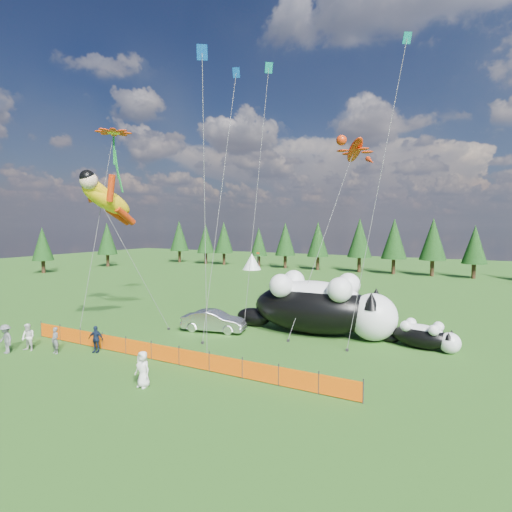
# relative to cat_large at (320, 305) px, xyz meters

# --- Properties ---
(ground) EXTENTS (160.00, 160.00, 0.00)m
(ground) POSITION_rel_cat_large_xyz_m (-5.74, -6.71, -2.03)
(ground) COLOR #0E3B0A
(ground) RESTS_ON ground
(safety_fence) EXTENTS (22.06, 0.06, 1.10)m
(safety_fence) POSITION_rel_cat_large_xyz_m (-5.74, -9.71, -1.53)
(safety_fence) COLOR #262626
(safety_fence) RESTS_ON ground
(tree_line) EXTENTS (90.00, 4.00, 8.00)m
(tree_line) POSITION_rel_cat_large_xyz_m (-5.74, 38.29, 1.97)
(tree_line) COLOR black
(tree_line) RESTS_ON ground
(festival_tents) EXTENTS (50.00, 3.20, 2.80)m
(festival_tents) POSITION_rel_cat_large_xyz_m (5.26, 33.29, -0.63)
(festival_tents) COLOR white
(festival_tents) RESTS_ON ground
(cat_large) EXTENTS (11.84, 4.51, 4.27)m
(cat_large) POSITION_rel_cat_large_xyz_m (0.00, 0.00, 0.00)
(cat_large) COLOR black
(cat_large) RESTS_ON ground
(cat_small) EXTENTS (4.72, 2.28, 1.71)m
(cat_small) POSITION_rel_cat_large_xyz_m (6.83, -0.19, -1.22)
(cat_small) COLOR black
(cat_small) RESTS_ON ground
(car) EXTENTS (4.85, 2.61, 1.52)m
(car) POSITION_rel_cat_large_xyz_m (-7.01, -2.97, -1.27)
(car) COLOR silver
(car) RESTS_ON ground
(spectator_a) EXTENTS (0.62, 0.44, 1.59)m
(spectator_a) POSITION_rel_cat_large_xyz_m (-12.56, -11.60, -1.24)
(spectator_a) COLOR slate
(spectator_a) RESTS_ON ground
(spectator_b) EXTENTS (0.87, 0.58, 1.68)m
(spectator_b) POSITION_rel_cat_large_xyz_m (-14.47, -12.05, -1.19)
(spectator_b) COLOR silver
(spectator_b) RESTS_ON ground
(spectator_c) EXTENTS (1.05, 0.75, 1.63)m
(spectator_c) POSITION_rel_cat_large_xyz_m (-10.60, -10.31, -1.22)
(spectator_c) COLOR #141F38
(spectator_c) RESTS_ON ground
(spectator_d) EXTENTS (1.17, 0.65, 1.75)m
(spectator_d) POSITION_rel_cat_large_xyz_m (-15.22, -12.97, -1.15)
(spectator_d) COLOR slate
(spectator_d) RESTS_ON ground
(spectator_e) EXTENTS (0.87, 0.60, 1.73)m
(spectator_e) POSITION_rel_cat_large_xyz_m (-4.37, -12.84, -1.17)
(spectator_e) COLOR silver
(spectator_e) RESTS_ON ground
(superhero_kite) EXTENTS (6.18, 5.13, 12.03)m
(superhero_kite) POSITION_rel_cat_large_xyz_m (-13.90, -6.24, 7.46)
(superhero_kite) COLOR yellow
(superhero_kite) RESTS_ON ground
(gecko_kite) EXTENTS (4.80, 11.81, 16.22)m
(gecko_kite) POSITION_rel_cat_large_xyz_m (0.69, 5.93, 11.63)
(gecko_kite) COLOR red
(gecko_kite) RESTS_ON ground
(flower_kite) EXTENTS (3.89, 7.16, 15.86)m
(flower_kite) POSITION_rel_cat_large_xyz_m (-15.60, -3.92, 12.64)
(flower_kite) COLOR red
(flower_kite) RESTS_ON ground
(diamond_kite_a) EXTENTS (1.89, 6.85, 20.50)m
(diamond_kite_a) POSITION_rel_cat_large_xyz_m (-7.14, 0.26, 16.14)
(diamond_kite_a) COLOR #0B4DB0
(diamond_kite_a) RESTS_ON ground
(diamond_kite_b) EXTENTS (2.95, 4.18, 20.18)m
(diamond_kite_b) POSITION_rel_cat_large_xyz_m (4.98, 0.58, 15.94)
(diamond_kite_b) COLOR #0B8D80
(diamond_kite_b) RESTS_ON ground
(diamond_kite_c) EXTENTS (1.13, 1.02, 17.78)m
(diamond_kite_c) POSITION_rel_cat_large_xyz_m (-4.05, -8.22, 14.19)
(diamond_kite_c) COLOR #0B4DB0
(diamond_kite_c) RESTS_ON ground
(diamond_kite_d) EXTENTS (1.11, 5.54, 21.34)m
(diamond_kite_d) POSITION_rel_cat_large_xyz_m (-5.73, 3.10, 17.39)
(diamond_kite_d) COLOR #0B8D80
(diamond_kite_d) RESTS_ON ground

